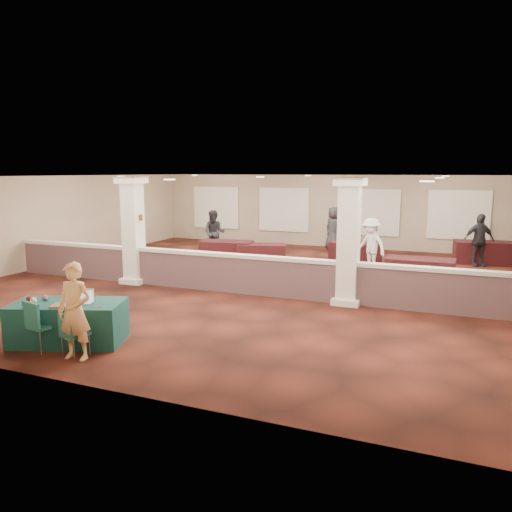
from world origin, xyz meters
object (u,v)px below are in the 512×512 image
at_px(woman, 75,311).
at_px(attendee_b, 371,245).
at_px(far_table_front_center, 262,254).
at_px(far_table_back_right, 483,252).
at_px(far_table_back_left, 233,251).
at_px(attendee_d, 334,229).
at_px(near_table, 69,322).
at_px(far_table_front_right, 420,272).
at_px(attendee_c, 479,240).
at_px(far_table_back_center, 355,252).
at_px(attendee_a, 214,233).
at_px(conf_chair_main, 71,331).
at_px(conf_chair_side, 38,322).
at_px(far_table_front_left, 227,251).

xyz_separation_m(woman, attendee_b, (3.54, 10.12, 0.02)).
bearing_deg(far_table_front_center, woman, -87.65).
bearing_deg(far_table_back_right, far_table_back_left, -163.79).
relative_size(attendee_b, attendee_d, 0.97).
bearing_deg(near_table, far_table_front_right, 32.88).
distance_m(woman, far_table_back_left, 10.72).
relative_size(far_table_back_left, attendee_c, 0.85).
distance_m(far_table_back_center, attendee_a, 5.61).
bearing_deg(near_table, attendee_d, 61.23).
bearing_deg(conf_chair_main, attendee_d, 95.36).
height_order(conf_chair_side, far_table_front_right, conf_chair_side).
xyz_separation_m(conf_chair_side, attendee_b, (4.46, 10.09, 0.33)).
bearing_deg(far_table_back_center, conf_chair_main, -103.82).
xyz_separation_m(far_table_back_left, far_table_back_right, (8.93, 2.60, 0.08)).
xyz_separation_m(conf_chair_side, far_table_back_left, (-0.86, 10.53, -0.25)).
bearing_deg(attendee_a, far_table_front_left, -59.49).
bearing_deg(near_table, attendee_a, 81.14).
relative_size(far_table_front_left, attendee_d, 1.02).
bearing_deg(far_table_back_right, woman, -118.52).
height_order(far_table_front_left, attendee_b, attendee_b).
bearing_deg(far_table_front_left, conf_chair_side, -85.04).
bearing_deg(far_table_front_right, far_table_back_center, 129.50).
bearing_deg(far_table_back_right, attendee_a, -167.88).
xyz_separation_m(far_table_back_center, attendee_a, (-5.54, -0.68, 0.55)).
relative_size(conf_chair_main, far_table_back_center, 0.46).
height_order(far_table_back_left, far_table_back_right, far_table_back_right).
bearing_deg(near_table, far_table_back_center, 52.50).
distance_m(far_table_front_center, attendee_a, 2.62).
height_order(far_table_front_left, attendee_c, attendee_c).
relative_size(far_table_front_right, far_table_back_center, 1.09).
relative_size(far_table_front_center, attendee_a, 0.97).
height_order(far_table_front_right, far_table_back_center, far_table_front_right).
xyz_separation_m(far_table_front_left, attendee_d, (3.09, 4.13, 0.54)).
bearing_deg(far_table_front_right, near_table, -127.00).
xyz_separation_m(conf_chair_main, conf_chair_side, (-0.77, -0.01, 0.09)).
distance_m(near_table, far_table_back_left, 9.99).
height_order(far_table_back_center, attendee_a, attendee_a).
xyz_separation_m(attendee_b, attendee_c, (3.40, 2.41, 0.04)).
bearing_deg(far_table_front_right, far_table_front_left, 168.93).
xyz_separation_m(woman, far_table_front_center, (-0.42, 10.12, -0.53)).
bearing_deg(far_table_front_right, attendee_b, 138.74).
distance_m(conf_chair_side, attendee_c, 14.78).
bearing_deg(far_table_front_center, conf_chair_main, -88.48).
xyz_separation_m(far_table_front_center, attendee_a, (-2.40, 0.90, 0.55)).
bearing_deg(far_table_back_left, woman, -80.42).
xyz_separation_m(woman, attendee_a, (-2.82, 11.02, 0.03)).
xyz_separation_m(near_table, conf_chair_side, (-0.17, -0.59, 0.17)).
relative_size(far_table_front_left, far_table_back_center, 1.06).
height_order(far_table_front_center, attendee_d, attendee_d).
xyz_separation_m(woman, far_table_front_left, (-1.78, 9.99, -0.50)).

